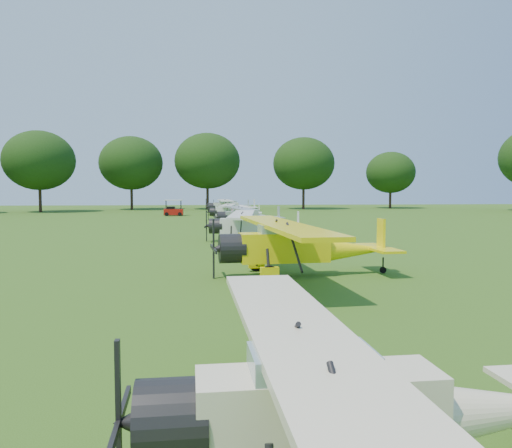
% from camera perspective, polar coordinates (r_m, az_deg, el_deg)
% --- Properties ---
extents(ground, '(160.00, 160.00, 0.00)m').
position_cam_1_polar(ground, '(28.61, -1.69, -2.82)').
color(ground, '#304E13').
rests_on(ground, ground).
extents(tree_belt, '(137.36, 130.27, 14.52)m').
position_cam_1_polar(tree_belt, '(29.38, 5.41, 13.06)').
color(tree_belt, black).
rests_on(tree_belt, ground).
extents(aircraft_1, '(5.76, 9.17, 1.81)m').
position_cam_1_polar(aircraft_1, '(6.08, 11.37, -18.69)').
color(aircraft_1, beige).
rests_on(aircraft_1, ground).
extents(aircraft_2, '(7.24, 11.55, 2.27)m').
position_cam_1_polar(aircraft_2, '(19.54, 4.80, -2.09)').
color(aircraft_2, yellow).
rests_on(aircraft_2, ground).
extents(aircraft_3, '(6.41, 10.19, 2.00)m').
position_cam_1_polar(aircraft_3, '(32.35, -0.57, 0.06)').
color(aircraft_3, white).
rests_on(aircraft_3, ground).
extents(aircraft_4, '(6.18, 9.82, 1.93)m').
position_cam_1_polar(aircraft_4, '(44.10, -1.10, 1.05)').
color(aircraft_4, silver).
rests_on(aircraft_4, ground).
extents(aircraft_5, '(5.96, 9.48, 1.86)m').
position_cam_1_polar(aircraft_5, '(54.29, -2.64, 1.56)').
color(aircraft_5, white).
rests_on(aircraft_5, ground).
extents(aircraft_6, '(6.86, 10.92, 2.15)m').
position_cam_1_polar(aircraft_6, '(65.99, -3.02, 2.14)').
color(aircraft_6, white).
rests_on(aircraft_6, ground).
extents(aircraft_7, '(5.87, 9.31, 1.83)m').
position_cam_1_polar(aircraft_7, '(77.57, -2.92, 2.28)').
color(aircraft_7, silver).
rests_on(aircraft_7, ground).
extents(golf_cart, '(2.42, 1.52, 2.05)m').
position_cam_1_polar(golf_cart, '(64.56, -9.45, 1.54)').
color(golf_cart, '#A5130B').
rests_on(golf_cart, ground).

